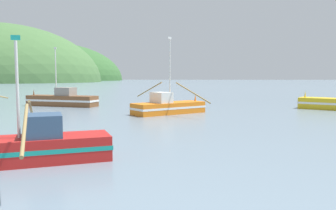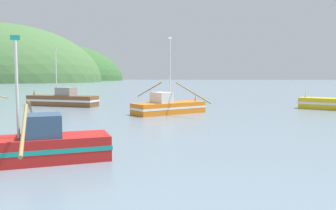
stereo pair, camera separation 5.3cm
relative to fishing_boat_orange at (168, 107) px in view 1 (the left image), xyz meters
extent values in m
ellipsoid|color=#386633|center=(-96.00, 222.52, -0.68)|extent=(106.32, 85.06, 56.03)
cube|color=orange|center=(0.07, 0.06, -0.15)|extent=(7.09, 6.24, 1.07)
cube|color=white|center=(0.07, 0.06, -0.09)|extent=(7.17, 6.30, 0.19)
cone|color=orange|center=(2.67, 2.06, 0.74)|extent=(0.28, 0.28, 0.70)
cube|color=silver|center=(-0.61, -0.47, 0.89)|extent=(2.30, 2.42, 1.00)
cylinder|color=silver|center=(0.17, 0.13, 3.36)|extent=(0.12, 0.12, 5.93)
cube|color=white|center=(0.17, 0.13, 6.44)|extent=(0.30, 0.24, 0.20)
cylinder|color=#997F4C|center=(-2.06, 2.82, 1.48)|extent=(2.93, 3.75, 1.70)
cylinder|color=#997F4C|center=(2.21, -2.71, 1.48)|extent=(2.93, 3.75, 1.70)
cube|color=red|center=(-5.07, -18.62, -0.15)|extent=(6.82, 4.31, 1.06)
cube|color=teal|center=(-5.07, -18.62, -0.10)|extent=(6.89, 4.35, 0.19)
cube|color=#334C6B|center=(-4.50, -18.39, 0.85)|extent=(1.94, 2.15, 0.94)
cylinder|color=silver|center=(-5.42, -18.76, 2.35)|extent=(0.12, 0.12, 3.95)
cube|color=teal|center=(-5.42, -18.76, 4.45)|extent=(0.35, 0.16, 0.20)
cylinder|color=#997F4C|center=(-3.94, -21.44, 1.24)|extent=(1.64, 3.85, 1.24)
cylinder|color=#997F4C|center=(-6.20, -15.80, 1.24)|extent=(1.64, 3.85, 1.24)
cube|color=brown|center=(-12.88, 7.70, -0.06)|extent=(8.91, 4.34, 1.25)
cube|color=white|center=(-12.88, 7.70, 0.01)|extent=(9.00, 4.38, 0.22)
cone|color=brown|center=(-16.72, 8.79, 0.92)|extent=(0.25, 0.25, 0.70)
cube|color=gray|center=(-12.35, 7.55, 1.05)|extent=(2.37, 2.11, 0.97)
cylinder|color=silver|center=(-13.60, 7.91, 3.31)|extent=(0.12, 0.12, 5.48)
cube|color=white|center=(-13.60, 7.91, 6.17)|extent=(0.35, 0.13, 0.20)
cone|color=gold|center=(15.01, 6.17, 0.88)|extent=(0.28, 0.28, 0.70)
camera|label=1|loc=(1.20, -32.48, 2.93)|focal=36.81mm
camera|label=2|loc=(1.26, -32.47, 2.93)|focal=36.81mm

